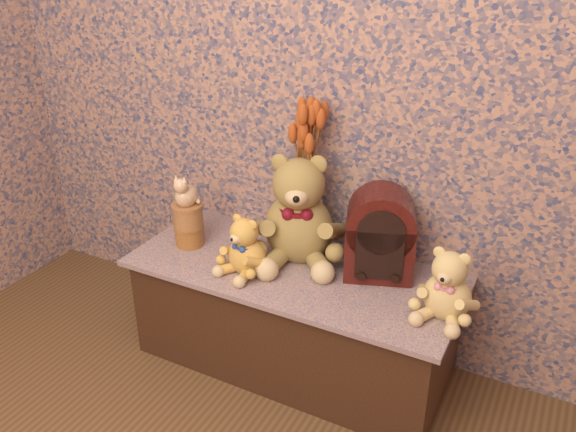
# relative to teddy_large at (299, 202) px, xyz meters

# --- Properties ---
(display_shelf) EXTENTS (1.26, 0.54, 0.44)m
(display_shelf) POSITION_rel_teddy_large_xyz_m (0.03, -0.10, -0.45)
(display_shelf) COLOR #3B4A7A
(display_shelf) RESTS_ON ground
(teddy_large) EXTENTS (0.49, 0.53, 0.45)m
(teddy_large) POSITION_rel_teddy_large_xyz_m (0.00, 0.00, 0.00)
(teddy_large) COLOR olive
(teddy_large) RESTS_ON display_shelf
(teddy_medium) EXTENTS (0.24, 0.27, 0.24)m
(teddy_medium) POSITION_rel_teddy_large_xyz_m (-0.12, -0.20, -0.10)
(teddy_medium) COLOR gold
(teddy_medium) RESTS_ON display_shelf
(teddy_small) EXTENTS (0.23, 0.27, 0.26)m
(teddy_small) POSITION_rel_teddy_large_xyz_m (0.61, -0.13, -0.09)
(teddy_small) COLOR #DFAC6A
(teddy_small) RESTS_ON display_shelf
(cathedral_radio) EXTENTS (0.29, 0.25, 0.34)m
(cathedral_radio) POSITION_rel_teddy_large_xyz_m (0.32, 0.01, -0.06)
(cathedral_radio) COLOR #3C0F0A
(cathedral_radio) RESTS_ON display_shelf
(ceramic_vase) EXTENTS (0.15, 0.15, 0.22)m
(ceramic_vase) POSITION_rel_teddy_large_xyz_m (0.01, 0.04, -0.12)
(ceramic_vase) COLOR tan
(ceramic_vase) RESTS_ON display_shelf
(dried_stalks) EXTENTS (0.21, 0.21, 0.39)m
(dried_stalks) POSITION_rel_teddy_large_xyz_m (0.01, 0.04, 0.19)
(dried_stalks) COLOR #B54B1D
(dried_stalks) RESTS_ON ceramic_vase
(biscuit_tin_lower) EXTENTS (0.15, 0.15, 0.08)m
(biscuit_tin_lower) POSITION_rel_teddy_large_xyz_m (-0.43, -0.13, -0.18)
(biscuit_tin_lower) COLOR #AE9033
(biscuit_tin_lower) RESTS_ON display_shelf
(biscuit_tin_upper) EXTENTS (0.13, 0.13, 0.09)m
(biscuit_tin_upper) POSITION_rel_teddy_large_xyz_m (-0.43, -0.13, -0.10)
(biscuit_tin_upper) COLOR tan
(biscuit_tin_upper) RESTS_ON biscuit_tin_lower
(cat_figurine) EXTENTS (0.11, 0.12, 0.14)m
(cat_figurine) POSITION_rel_teddy_large_xyz_m (-0.43, -0.13, 0.02)
(cat_figurine) COLOR silver
(cat_figurine) RESTS_ON biscuit_tin_upper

